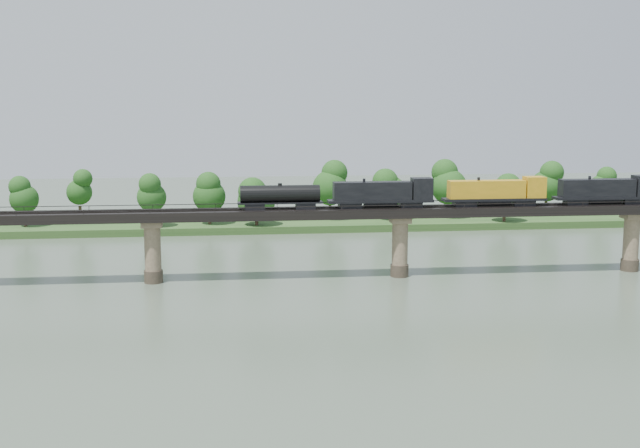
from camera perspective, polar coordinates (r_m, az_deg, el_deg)
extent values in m
plane|color=#3E4D3D|center=(105.19, 9.09, -7.29)|extent=(400.00, 400.00, 0.00)
cube|color=#27471C|center=(186.46, 2.16, 0.23)|extent=(300.00, 24.00, 1.60)
cylinder|color=#473A2D|center=(130.93, -11.75, -3.66)|extent=(3.00, 3.00, 2.00)
cylinder|color=#8D795C|center=(130.03, -11.81, -1.73)|extent=(2.60, 2.60, 9.00)
cube|color=#8D795C|center=(129.35, -11.87, 0.01)|extent=(3.20, 3.20, 1.00)
cylinder|color=#473A2D|center=(133.19, 5.67, -3.30)|extent=(3.00, 3.00, 2.00)
cylinder|color=#8D795C|center=(132.30, 5.70, -1.40)|extent=(2.60, 2.60, 9.00)
cube|color=#8D795C|center=(131.64, 5.73, 0.32)|extent=(3.20, 3.20, 1.00)
cylinder|color=#473A2D|center=(146.75, 21.15, -2.72)|extent=(3.00, 3.00, 2.00)
cylinder|color=#8D795C|center=(145.95, 21.25, -0.99)|extent=(2.60, 2.60, 9.00)
cube|color=#8D795C|center=(145.35, 21.34, 0.56)|extent=(3.20, 3.20, 1.00)
cube|color=black|center=(131.46, 5.74, 0.85)|extent=(220.00, 5.00, 1.50)
cube|color=black|center=(130.61, 5.81, 1.17)|extent=(220.00, 0.12, 0.16)
cube|color=black|center=(132.07, 5.68, 1.26)|extent=(220.00, 0.12, 0.16)
cube|color=black|center=(128.93, 5.97, 1.34)|extent=(220.00, 0.10, 0.10)
cube|color=black|center=(133.58, 5.53, 1.62)|extent=(220.00, 0.10, 0.10)
cube|color=black|center=(128.98, 5.97, 1.19)|extent=(0.08, 0.08, 0.70)
cube|color=black|center=(133.63, 5.53, 1.47)|extent=(0.08, 0.08, 0.70)
cylinder|color=#382619|center=(184.40, -20.22, 0.34)|extent=(0.70, 0.70, 3.27)
sphere|color=#154012|center=(183.83, -20.29, 1.68)|extent=(6.20, 6.20, 6.20)
sphere|color=#154012|center=(183.53, -20.34, 2.53)|extent=(4.65, 4.65, 4.65)
cylinder|color=#382619|center=(186.26, -16.68, 0.67)|extent=(0.70, 0.70, 3.71)
sphere|color=#154012|center=(185.63, -16.74, 2.18)|extent=(5.67, 5.67, 5.67)
sphere|color=#154012|center=(185.31, -16.79, 3.13)|extent=(4.25, 4.25, 4.25)
cylinder|color=#382619|center=(176.27, -11.84, 0.37)|extent=(0.70, 0.70, 3.51)
sphere|color=#154012|center=(175.64, -11.89, 1.87)|extent=(6.31, 6.31, 6.31)
sphere|color=#154012|center=(175.31, -11.92, 2.82)|extent=(4.73, 4.73, 4.73)
cylinder|color=#382619|center=(178.02, -7.85, 0.53)|extent=(0.70, 0.70, 3.34)
sphere|color=#154012|center=(177.42, -7.89, 1.96)|extent=(7.18, 7.18, 7.18)
sphere|color=#154012|center=(177.10, -7.90, 2.85)|extent=(5.39, 5.39, 5.39)
cylinder|color=#382619|center=(175.42, -4.53, 0.38)|extent=(0.70, 0.70, 2.83)
sphere|color=#154012|center=(174.89, -4.55, 1.60)|extent=(8.26, 8.26, 8.26)
sphere|color=#154012|center=(174.61, -4.56, 2.36)|extent=(6.19, 6.19, 6.19)
cylinder|color=#382619|center=(183.09, 0.71, 0.95)|extent=(0.70, 0.70, 3.96)
sphere|color=#154012|center=(182.42, 0.71, 2.59)|extent=(8.07, 8.07, 8.07)
sphere|color=#154012|center=(182.08, 0.72, 3.63)|extent=(6.05, 6.05, 6.05)
cylinder|color=#382619|center=(183.80, 4.97, 0.84)|extent=(0.70, 0.70, 3.27)
sphere|color=#154012|center=(183.24, 4.99, 2.19)|extent=(8.03, 8.03, 8.03)
sphere|color=#154012|center=(182.93, 5.00, 3.03)|extent=(6.02, 6.02, 6.02)
cylinder|color=#382619|center=(188.15, 9.12, 1.05)|extent=(0.70, 0.70, 3.92)
sphere|color=#154012|center=(187.51, 9.16, 2.63)|extent=(8.29, 8.29, 8.29)
sphere|color=#154012|center=(187.18, 9.19, 3.62)|extent=(6.21, 6.21, 6.21)
cylinder|color=#382619|center=(184.91, 12.96, 0.65)|extent=(0.70, 0.70, 3.02)
sphere|color=#154012|center=(184.38, 13.01, 1.89)|extent=(7.74, 7.74, 7.74)
sphere|color=#154012|center=(184.09, 13.03, 2.67)|extent=(5.80, 5.80, 5.80)
cylinder|color=#382619|center=(197.56, 15.76, 1.18)|extent=(0.70, 0.70, 3.80)
sphere|color=#154012|center=(196.96, 15.82, 2.64)|extent=(7.47, 7.47, 7.47)
sphere|color=#154012|center=(196.65, 15.86, 3.56)|extent=(5.60, 5.60, 5.60)
cylinder|color=#382619|center=(203.32, 19.31, 1.17)|extent=(0.70, 0.70, 3.38)
sphere|color=#154012|center=(202.79, 19.37, 2.43)|extent=(6.23, 6.23, 6.23)
sphere|color=#154012|center=(202.51, 19.42, 3.22)|extent=(4.67, 4.67, 4.67)
cube|color=black|center=(144.91, 21.31, 1.54)|extent=(3.63, 2.18, 1.00)
cube|color=black|center=(140.56, 17.70, 1.51)|extent=(3.63, 2.18, 1.00)
cube|color=black|center=(142.59, 19.55, 1.78)|extent=(17.23, 2.72, 0.45)
cube|color=black|center=(141.81, 19.09, 2.45)|extent=(12.70, 2.45, 2.90)
cylinder|color=black|center=(142.65, 19.54, 1.58)|extent=(5.44, 1.27, 1.27)
cube|color=black|center=(137.12, 14.24, 1.49)|extent=(3.63, 2.18, 1.00)
cube|color=black|center=(133.94, 10.24, 1.45)|extent=(3.63, 2.18, 1.00)
cube|color=black|center=(135.37, 12.27, 1.73)|extent=(17.23, 2.72, 0.45)
cube|color=orange|center=(134.74, 11.75, 2.44)|extent=(12.70, 2.45, 2.90)
cube|color=orange|center=(137.46, 14.99, 2.56)|extent=(3.27, 2.72, 3.45)
cylinder|color=black|center=(135.43, 12.26, 1.52)|extent=(5.44, 1.27, 1.27)
cube|color=black|center=(131.64, 6.45, 1.40)|extent=(3.63, 2.18, 1.00)
cube|color=black|center=(129.80, 2.15, 1.35)|extent=(3.63, 2.18, 1.00)
cube|color=black|center=(130.54, 4.32, 1.65)|extent=(17.23, 2.72, 0.45)
cube|color=black|center=(130.09, 3.74, 2.38)|extent=(12.70, 2.45, 2.90)
cube|color=black|center=(131.74, 7.24, 2.53)|extent=(3.27, 2.72, 3.45)
cylinder|color=black|center=(130.61, 4.32, 1.43)|extent=(5.44, 1.27, 1.27)
cube|color=black|center=(128.93, -1.04, 1.30)|extent=(3.17, 2.00, 1.00)
cube|color=black|center=(128.43, -4.67, 1.24)|extent=(3.17, 2.00, 1.00)
cube|color=black|center=(128.54, -2.86, 1.53)|extent=(13.61, 2.18, 0.27)
cylinder|color=black|center=(128.36, -2.86, 2.17)|extent=(12.70, 2.72, 2.72)
cylinder|color=black|center=(128.19, -2.87, 2.82)|extent=(0.63, 0.63, 0.45)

